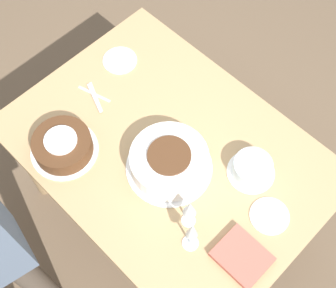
% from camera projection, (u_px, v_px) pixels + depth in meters
% --- Properties ---
extents(ground_plane, '(12.00, 12.00, 0.00)m').
position_uv_depth(ground_plane, '(168.00, 210.00, 2.65)').
color(ground_plane, brown).
extents(dining_table, '(1.35, 0.97, 0.74)m').
position_uv_depth(dining_table, '(168.00, 161.00, 2.10)').
color(dining_table, tan).
rests_on(dining_table, ground_plane).
extents(cake_center_white, '(0.36, 0.36, 0.12)m').
position_uv_depth(cake_center_white, '(169.00, 162.00, 1.91)').
color(cake_center_white, white).
rests_on(cake_center_white, dining_table).
extents(cake_front_chocolate, '(0.29, 0.29, 0.10)m').
position_uv_depth(cake_front_chocolate, '(63.00, 146.00, 1.96)').
color(cake_front_chocolate, white).
rests_on(cake_front_chocolate, dining_table).
extents(cake_back_decorated, '(0.20, 0.20, 0.08)m').
position_uv_depth(cake_back_decorated, '(252.00, 169.00, 1.92)').
color(cake_back_decorated, white).
rests_on(cake_back_decorated, dining_table).
extents(wine_glass_near, '(0.06, 0.06, 0.22)m').
position_uv_depth(wine_glass_near, '(192.00, 231.00, 1.67)').
color(wine_glass_near, silver).
rests_on(wine_glass_near, dining_table).
extents(wine_glass_far, '(0.06, 0.06, 0.19)m').
position_uv_depth(wine_glass_far, '(190.00, 209.00, 1.73)').
color(wine_glass_far, silver).
rests_on(wine_glass_far, dining_table).
extents(dessert_plate_left, '(0.16, 0.16, 0.01)m').
position_uv_depth(dessert_plate_left, '(120.00, 60.00, 2.22)').
color(dessert_plate_left, white).
rests_on(dessert_plate_left, dining_table).
extents(dessert_plate_right, '(0.16, 0.16, 0.01)m').
position_uv_depth(dessert_plate_right, '(269.00, 216.00, 1.86)').
color(dessert_plate_right, white).
rests_on(dessert_plate_right, dining_table).
extents(fork_pile, '(0.19, 0.08, 0.01)m').
position_uv_depth(fork_pile, '(95.00, 96.00, 2.13)').
color(fork_pile, silver).
rests_on(fork_pile, dining_table).
extents(napkin_stack, '(0.20, 0.17, 0.03)m').
position_uv_depth(napkin_stack, '(242.00, 257.00, 1.77)').
color(napkin_stack, '#B75B4C').
rests_on(napkin_stack, dining_table).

